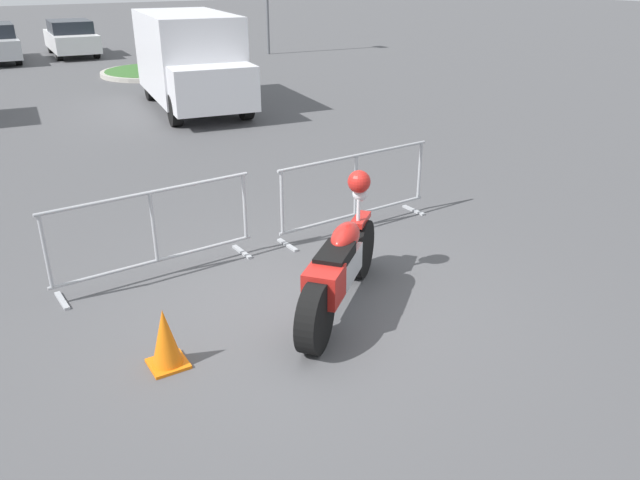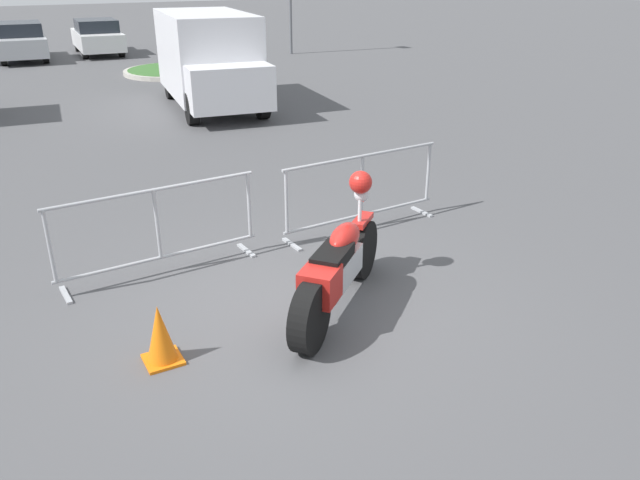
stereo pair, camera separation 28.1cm
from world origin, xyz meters
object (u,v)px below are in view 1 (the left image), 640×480
object	(u,v)px
crowd_barrier_near	(154,233)
traffic_cone	(165,339)
motorcycle	(340,266)
crowd_barrier_far	(356,190)
delivery_van	(190,58)
parked_car_white	(71,38)

from	to	relation	value
crowd_barrier_near	traffic_cone	world-z (taller)	crowd_barrier_near
crowd_barrier_near	traffic_cone	distance (m)	1.91
motorcycle	traffic_cone	xyz separation A→B (m)	(-1.93, -0.05, -0.22)
motorcycle	crowd_barrier_far	xyz separation A→B (m)	(1.42, 1.77, 0.05)
traffic_cone	crowd_barrier_far	bearing A→B (deg)	28.46
crowd_barrier_far	delivery_van	xyz separation A→B (m)	(1.04, 8.87, 0.68)
delivery_van	crowd_barrier_far	bearing A→B (deg)	1.54
parked_car_white	traffic_cone	size ratio (longest dim) A/B	7.03
motorcycle	crowd_barrier_far	bearing A→B (deg)	10.81
parked_car_white	traffic_cone	distance (m)	23.11
motorcycle	delivery_van	bearing A→B (deg)	36.59
motorcycle	delivery_van	size ratio (longest dim) A/B	0.37
crowd_barrier_near	traffic_cone	size ratio (longest dim) A/B	4.20
crowd_barrier_far	traffic_cone	size ratio (longest dim) A/B	4.20
crowd_barrier_far	traffic_cone	world-z (taller)	crowd_barrier_far
delivery_van	traffic_cone	distance (m)	11.59
delivery_van	traffic_cone	xyz separation A→B (m)	(-4.39, -10.69, -0.95)
crowd_barrier_near	delivery_van	bearing A→B (deg)	66.40
crowd_barrier_far	parked_car_white	size ratio (longest dim) A/B	0.60
delivery_van	parked_car_white	bearing A→B (deg)	-169.50
motorcycle	traffic_cone	bearing A→B (deg)	141.16
parked_car_white	delivery_van	bearing A→B (deg)	-174.10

